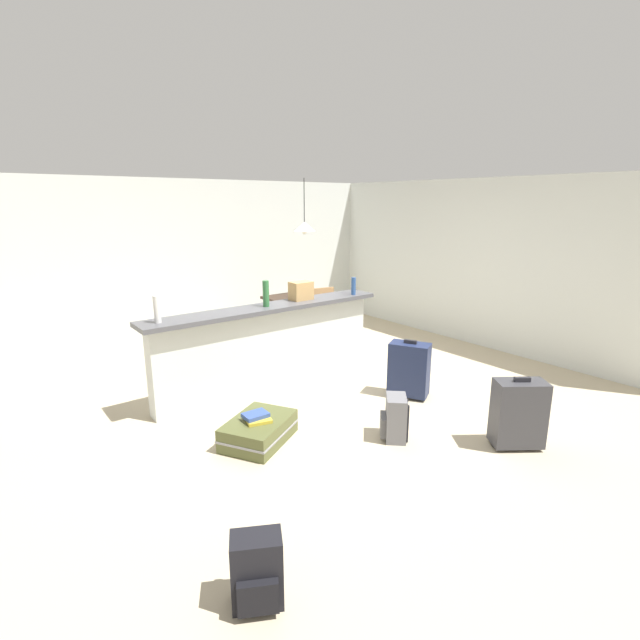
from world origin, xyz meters
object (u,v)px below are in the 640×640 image
at_px(backpack_grey, 395,419).
at_px(book_stack, 257,417).
at_px(grocery_bag, 301,291).
at_px(dining_chair_near_partition, 324,317).
at_px(backpack_black, 257,572).
at_px(bottle_white, 157,309).
at_px(suitcase_upright_charcoal, 519,413).
at_px(bottle_blue, 353,286).
at_px(pendant_lamp, 304,227).
at_px(suitcase_upright_navy, 409,369).
at_px(dining_table, 304,302).
at_px(suitcase_flat_olive, 259,430).
at_px(bottle_green, 266,294).

xyz_separation_m(backpack_grey, book_stack, (-1.06, 0.71, 0.05)).
bearing_deg(grocery_bag, dining_chair_near_partition, 37.74).
distance_m(backpack_grey, backpack_black, 2.14).
bearing_deg(bottle_white, dining_chair_near_partition, 15.86).
bearing_deg(dining_chair_near_partition, suitcase_upright_charcoal, -96.74).
bearing_deg(book_stack, bottle_blue, 25.59).
relative_size(grocery_bag, pendant_lamp, 0.32).
bearing_deg(bottle_blue, bottle_white, 177.87).
bearing_deg(bottle_white, suitcase_upright_navy, -26.32).
bearing_deg(dining_table, grocery_bag, -127.06).
height_order(backpack_black, suitcase_upright_navy, suitcase_upright_navy).
xyz_separation_m(suitcase_flat_olive, backpack_black, (-0.94, -1.58, 0.09)).
xyz_separation_m(bottle_white, backpack_grey, (1.53, -1.77, -0.94)).
distance_m(suitcase_flat_olive, book_stack, 0.15).
height_order(dining_chair_near_partition, suitcase_flat_olive, dining_chair_near_partition).
relative_size(grocery_bag, book_stack, 1.02).
height_order(bottle_green, dining_table, bottle_green).
bearing_deg(dining_table, bottle_green, -138.31).
relative_size(pendant_lamp, suitcase_flat_olive, 0.93).
height_order(bottle_green, bottle_blue, bottle_green).
relative_size(pendant_lamp, suitcase_upright_charcoal, 1.23).
xyz_separation_m(bottle_blue, suitcase_upright_charcoal, (-0.20, -2.46, -0.78)).
distance_m(bottle_green, dining_chair_near_partition, 1.76).
relative_size(bottle_green, grocery_bag, 1.15).
relative_size(bottle_green, pendant_lamp, 0.36).
xyz_separation_m(bottle_blue, dining_table, (0.22, 1.39, -0.47)).
bearing_deg(grocery_bag, backpack_grey, -97.45).
xyz_separation_m(dining_table, suitcase_upright_navy, (-0.33, -2.47, -0.32)).
xyz_separation_m(bottle_white, backpack_black, (-0.44, -2.62, -0.94)).
relative_size(backpack_black, book_stack, 1.65).
relative_size(dining_table, backpack_grey, 2.62).
height_order(pendant_lamp, suitcase_upright_charcoal, pendant_lamp).
height_order(suitcase_flat_olive, backpack_black, backpack_black).
bearing_deg(suitcase_flat_olive, bottle_white, 115.58).
distance_m(suitcase_upright_charcoal, suitcase_upright_navy, 1.38).
bearing_deg(grocery_bag, pendant_lamp, 52.57).
relative_size(bottle_white, suitcase_flat_olive, 0.31).
xyz_separation_m(grocery_bag, suitcase_flat_olive, (-1.27, -1.10, -1.00)).
height_order(dining_table, book_stack, dining_table).
height_order(dining_table, suitcase_flat_olive, dining_table).
relative_size(suitcase_flat_olive, suitcase_upright_charcoal, 1.32).
relative_size(bottle_blue, backpack_grey, 0.53).
bearing_deg(backpack_black, bottle_green, 57.29).
relative_size(bottle_blue, suitcase_flat_olive, 0.25).
xyz_separation_m(bottle_green, book_stack, (-0.76, -1.04, -0.90)).
bearing_deg(bottle_green, dining_table, 41.69).
bearing_deg(dining_chair_near_partition, suitcase_flat_olive, -140.43).
bearing_deg(dining_chair_near_partition, suitcase_upright_navy, -98.87).
distance_m(dining_chair_near_partition, book_stack, 2.87).
distance_m(bottle_blue, backpack_grey, 2.13).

